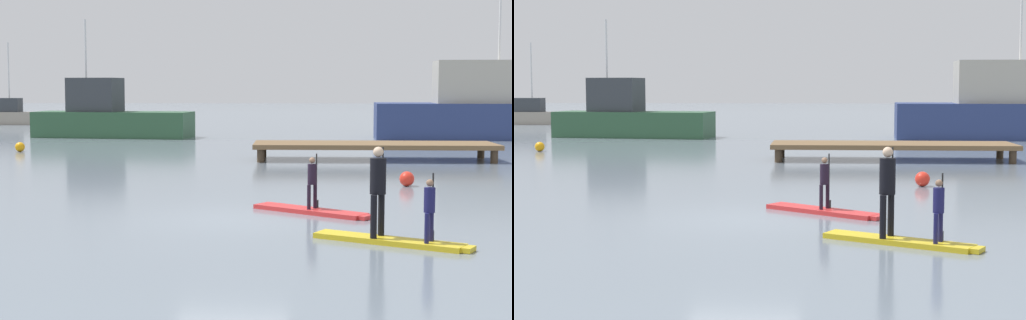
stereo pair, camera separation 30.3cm
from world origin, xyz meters
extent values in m
plane|color=slate|center=(0.00, 0.00, 0.00)|extent=(240.00, 240.00, 0.00)
cube|color=red|center=(1.73, 1.03, 0.05)|extent=(2.64, 2.14, 0.10)
cube|color=red|center=(2.92, 0.16, 0.05)|extent=(0.43, 0.47, 0.09)
cylinder|color=black|center=(1.86, 1.08, 0.38)|extent=(0.09, 0.09, 0.56)
cylinder|color=black|center=(1.71, 0.89, 0.38)|extent=(0.09, 0.09, 0.56)
cylinder|color=black|center=(1.79, 0.99, 0.90)|extent=(0.29, 0.29, 0.47)
sphere|color=#8C664C|center=(1.79, 0.99, 1.22)|extent=(0.14, 0.14, 0.14)
cylinder|color=black|center=(1.89, 1.13, 0.73)|extent=(0.03, 0.03, 1.26)
cube|color=black|center=(1.89, 1.13, 0.19)|extent=(0.11, 0.13, 0.18)
cube|color=gold|center=(3.12, -2.55, 0.05)|extent=(2.75, 1.84, 0.10)
cube|color=gold|center=(4.41, -3.27, 0.05)|extent=(0.39, 0.44, 0.09)
cylinder|color=black|center=(3.02, -2.29, 0.50)|extent=(0.12, 0.12, 0.81)
cylinder|color=black|center=(2.85, -2.60, 0.50)|extent=(0.12, 0.12, 0.81)
cylinder|color=black|center=(2.93, -2.45, 1.24)|extent=(0.41, 0.41, 0.67)
sphere|color=beige|center=(2.93, -2.45, 1.69)|extent=(0.19, 0.19, 0.19)
cylinder|color=black|center=(3.04, -2.25, 0.93)|extent=(0.03, 0.03, 1.67)
cube|color=black|center=(3.04, -2.25, 0.19)|extent=(0.09, 0.14, 0.18)
cylinder|color=#19194C|center=(3.87, -2.83, 0.37)|extent=(0.08, 0.08, 0.54)
cylinder|color=#19194C|center=(3.75, -3.03, 0.37)|extent=(0.08, 0.08, 0.54)
cylinder|color=#19194C|center=(3.81, -2.93, 0.87)|extent=(0.27, 0.27, 0.45)
sphere|color=#8C664C|center=(3.81, -2.93, 1.18)|extent=(0.13, 0.13, 0.13)
cylinder|color=black|center=(3.89, -2.78, 0.72)|extent=(0.03, 0.03, 1.24)
cube|color=black|center=(3.89, -2.78, 0.19)|extent=(0.09, 0.14, 0.18)
cube|color=navy|center=(12.53, 28.01, 0.98)|extent=(13.54, 4.66, 1.96)
cube|color=#B2AD9E|center=(11.57, 28.06, 3.13)|extent=(5.05, 3.32, 2.34)
cylinder|color=silver|center=(12.55, 28.01, 7.39)|extent=(0.12, 0.12, 6.19)
cube|color=#2D5638|center=(-8.90, 28.14, 0.73)|extent=(9.13, 3.80, 1.46)
cube|color=#33383D|center=(-9.95, 28.27, 2.41)|extent=(2.98, 2.50, 1.91)
cylinder|color=silver|center=(-10.48, 28.34, 5.01)|extent=(0.12, 0.12, 3.29)
cube|color=#9E9384|center=(-20.08, 42.93, 0.48)|extent=(6.13, 1.51, 0.96)
cube|color=#33383D|center=(-20.69, 42.93, 1.48)|extent=(2.78, 1.21, 1.05)
cylinder|color=silver|center=(-20.14, 42.93, 4.08)|extent=(0.12, 0.12, 4.16)
cube|color=brown|center=(4.48, 14.50, 0.59)|extent=(9.41, 2.81, 0.18)
cylinder|color=#473828|center=(0.08, 13.40, 0.34)|extent=(0.28, 0.28, 0.68)
cylinder|color=#473828|center=(0.08, 15.61, 0.34)|extent=(0.28, 0.28, 0.68)
cylinder|color=#473828|center=(8.89, 13.40, 0.34)|extent=(0.28, 0.28, 0.68)
cylinder|color=#473828|center=(8.89, 15.61, 0.34)|extent=(0.28, 0.28, 0.68)
sphere|color=red|center=(4.65, 6.16, 0.22)|extent=(0.43, 0.43, 0.43)
sphere|color=orange|center=(-10.79, 17.87, 0.21)|extent=(0.43, 0.43, 0.43)
camera|label=1|loc=(1.40, -17.51, 2.90)|focal=57.15mm
camera|label=2|loc=(1.70, -17.49, 2.90)|focal=57.15mm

